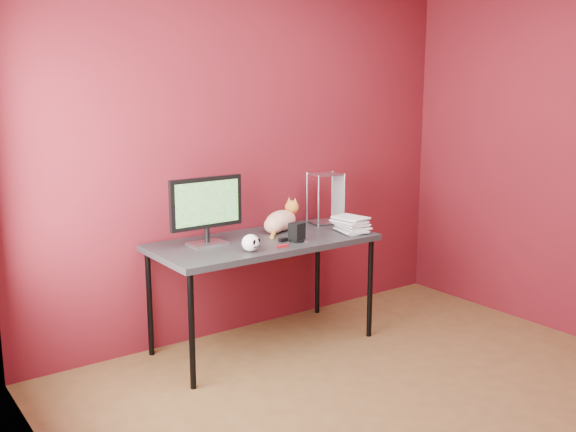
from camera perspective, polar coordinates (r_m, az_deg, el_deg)
room at (r=3.24m, az=13.51°, el=5.70°), size 3.52×3.52×2.61m
desk at (r=4.30m, az=-2.20°, el=-2.74°), size 1.50×0.70×0.75m
monitor at (r=4.11m, az=-7.27°, el=0.76°), size 0.51×0.17×0.44m
cat at (r=4.52m, az=-0.63°, el=-0.40°), size 0.40×0.32×0.22m
skull_mug at (r=3.97m, az=-3.34°, el=-2.39°), size 0.11×0.12×0.11m
speaker at (r=4.22m, az=0.79°, el=-1.50°), size 0.11×0.11×0.12m
book_stack at (r=4.40m, az=4.81°, el=5.89°), size 0.22×0.27×1.16m
wire_rack at (r=4.78m, az=3.36°, el=1.60°), size 0.24×0.21×0.38m
pocket_knife at (r=4.08m, az=-0.48°, el=-2.68°), size 0.08×0.03×0.02m
black_gadget at (r=4.22m, az=-0.44°, el=-2.12°), size 0.05×0.03×0.03m
washer at (r=4.22m, az=1.67°, el=-2.27°), size 0.04×0.04×0.00m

